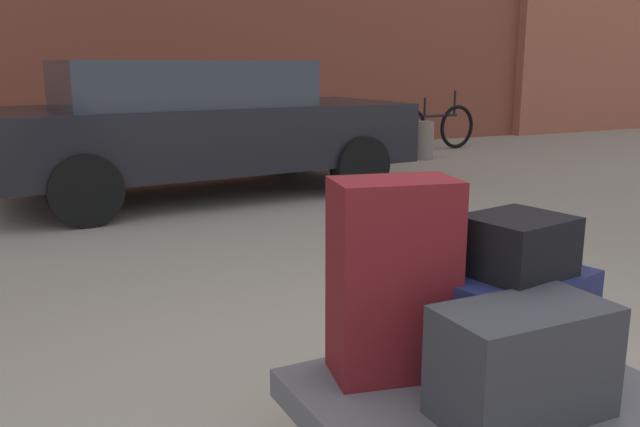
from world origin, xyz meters
TOP-DOWN VIEW (x-y plane):
  - luggage_cart at (0.00, 0.00)m, footprint 1.15×0.88m
  - duffel_bag_navy_center at (0.21, 0.10)m, footprint 0.62×0.47m
  - suitcase_maroon_rear_right at (-0.21, 0.24)m, footprint 0.45×0.33m
  - duffel_bag_charcoal_stacked_top at (-0.01, -0.18)m, footprint 0.53×0.29m
  - duffel_bag_black_topmost_pile at (0.21, 0.10)m, footprint 0.38×0.34m
  - parked_car at (0.63, 5.33)m, footprint 4.39×2.11m
  - bicycle_leaning at (5.13, 7.33)m, footprint 1.76×0.24m
  - bollard_kerb_near at (2.98, 6.51)m, footprint 0.24×0.24m
  - bollard_kerb_mid at (4.39, 6.51)m, footprint 0.24×0.24m

SIDE VIEW (x-z plane):
  - luggage_cart at x=0.00m, z-range 0.10..0.44m
  - bollard_kerb_near at x=2.98m, z-range 0.00..0.56m
  - bollard_kerb_mid at x=4.39m, z-range 0.00..0.56m
  - bicycle_leaning at x=5.13m, z-range -0.11..0.85m
  - duffel_bag_navy_center at x=0.21m, z-range 0.34..0.68m
  - duffel_bag_charcoal_stacked_top at x=-0.01m, z-range 0.34..0.69m
  - suitcase_maroon_rear_right at x=-0.21m, z-range 0.34..1.02m
  - parked_car at x=0.63m, z-range 0.05..1.47m
  - duffel_bag_black_topmost_pile at x=0.21m, z-range 0.68..0.88m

